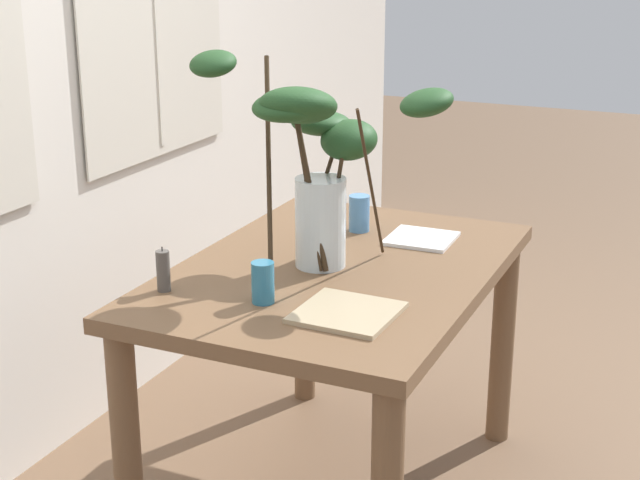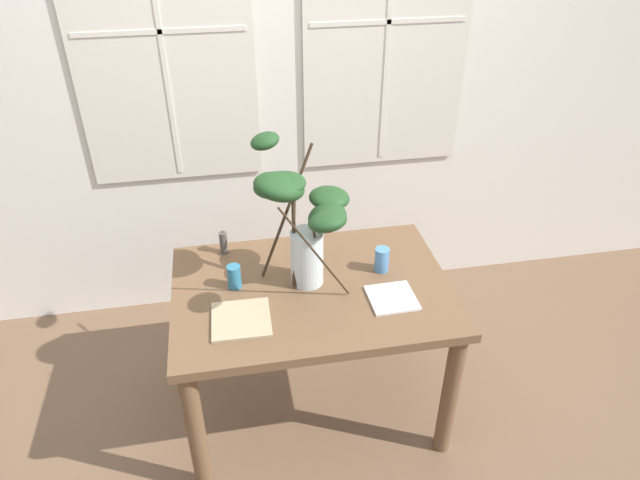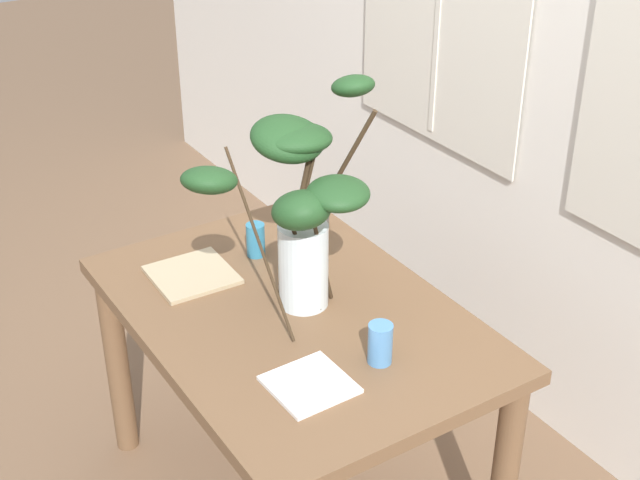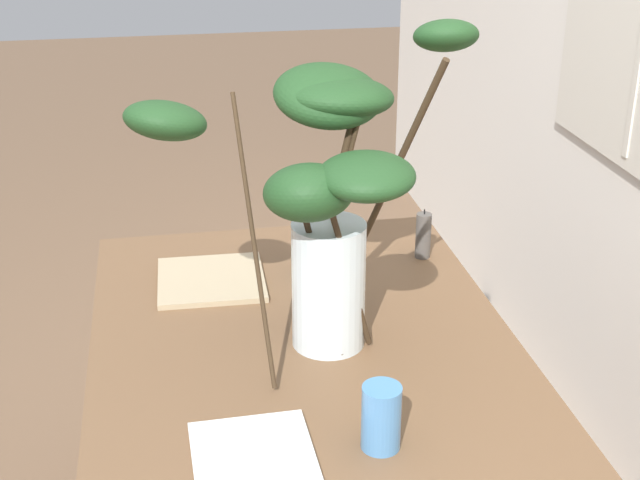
# 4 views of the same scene
# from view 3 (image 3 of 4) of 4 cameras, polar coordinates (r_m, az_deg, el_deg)

# --- Properties ---
(back_wall_with_windows) EXTENTS (5.97, 0.14, 2.98)m
(back_wall_with_windows) POSITION_cam_3_polar(r_m,az_deg,el_deg) (2.96, 16.11, 13.81)
(back_wall_with_windows) COLOR silver
(back_wall_with_windows) RESTS_ON ground
(dining_table) EXTENTS (1.24, 0.86, 0.76)m
(dining_table) POSITION_cam_3_polar(r_m,az_deg,el_deg) (2.72, -1.71, -6.64)
(dining_table) COLOR brown
(dining_table) RESTS_ON ground
(vase_with_branches) EXTENTS (0.47, 0.73, 0.64)m
(vase_with_branches) POSITION_cam_3_polar(r_m,az_deg,el_deg) (2.52, -1.36, 2.89)
(vase_with_branches) COLOR silver
(vase_with_branches) RESTS_ON dining_table
(drinking_glass_blue_left) EXTENTS (0.06, 0.06, 0.11)m
(drinking_glass_blue_left) POSITION_cam_3_polar(r_m,az_deg,el_deg) (2.89, -4.10, 0.01)
(drinking_glass_blue_left) COLOR teal
(drinking_glass_blue_left) RESTS_ON dining_table
(drinking_glass_blue_right) EXTENTS (0.07, 0.07, 0.12)m
(drinking_glass_blue_right) POSITION_cam_3_polar(r_m,az_deg,el_deg) (2.41, 3.83, -6.56)
(drinking_glass_blue_right) COLOR #4C84BC
(drinking_glass_blue_right) RESTS_ON dining_table
(plate_square_left) EXTENTS (0.25, 0.25, 0.01)m
(plate_square_left) POSITION_cam_3_polar(r_m,az_deg,el_deg) (2.82, -8.11, -2.20)
(plate_square_left) COLOR tan
(plate_square_left) RESTS_ON dining_table
(plate_square_right) EXTENTS (0.21, 0.21, 0.01)m
(plate_square_right) POSITION_cam_3_polar(r_m,az_deg,el_deg) (2.35, -0.66, -9.14)
(plate_square_right) COLOR white
(plate_square_right) RESTS_ON dining_table
(pillar_candle) EXTENTS (0.04, 0.04, 0.13)m
(pillar_candle) POSITION_cam_3_polar(r_m,az_deg,el_deg) (3.05, 0.25, 1.71)
(pillar_candle) COLOR #514C47
(pillar_candle) RESTS_ON dining_table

